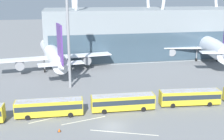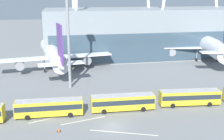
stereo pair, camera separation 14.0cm
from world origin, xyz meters
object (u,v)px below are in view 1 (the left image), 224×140
object	(u,v)px
shuttle_bus_1	(49,107)
shuttle_bus_3	(190,96)
shuttle_bus_2	(123,101)
airliner_at_gate_far	(207,44)
floodlight_mast	(68,24)
airliner_at_gate_near	(53,55)
traffic_cone_0	(59,130)

from	to	relation	value
shuttle_bus_1	shuttle_bus_3	world-z (taller)	same
shuttle_bus_1	shuttle_bus_2	size ratio (longest dim) A/B	1.00
airliner_at_gate_far	floodlight_mast	xyz separation A→B (m)	(-47.56, -20.53, 9.86)
airliner_at_gate_near	shuttle_bus_3	distance (m)	42.84
airliner_at_gate_near	traffic_cone_0	xyz separation A→B (m)	(1.14, -39.15, -4.80)
shuttle_bus_3	airliner_at_gate_far	bearing A→B (deg)	62.06
shuttle_bus_2	traffic_cone_0	bearing A→B (deg)	-149.90
airliner_at_gate_near	floodlight_mast	world-z (taller)	floodlight_mast
shuttle_bus_2	floodlight_mast	distance (m)	23.26
airliner_at_gate_near	traffic_cone_0	distance (m)	39.46
floodlight_mast	shuttle_bus_3	bearing A→B (deg)	-33.87
airliner_at_gate_near	airliner_at_gate_far	size ratio (longest dim) A/B	0.86
shuttle_bus_1	floodlight_mast	bearing A→B (deg)	76.20
shuttle_bus_1	shuttle_bus_3	bearing A→B (deg)	2.46
shuttle_bus_3	floodlight_mast	distance (m)	31.83
shuttle_bus_2	shuttle_bus_1	bearing A→B (deg)	-177.76
airliner_at_gate_far	shuttle_bus_2	bearing A→B (deg)	145.40
shuttle_bus_1	traffic_cone_0	world-z (taller)	shuttle_bus_1
airliner_at_gate_far	shuttle_bus_2	size ratio (longest dim) A/B	3.48
shuttle_bus_3	airliner_at_gate_near	bearing A→B (deg)	135.81
shuttle_bus_3	traffic_cone_0	size ratio (longest dim) A/B	21.59
airliner_at_gate_far	shuttle_bus_1	distance (m)	63.93
shuttle_bus_3	traffic_cone_0	xyz separation A→B (m)	(-26.76, -6.81, -1.62)
airliner_at_gate_near	airliner_at_gate_far	xyz separation A→B (m)	(51.61, 4.20, 0.65)
airliner_at_gate_far	traffic_cone_0	world-z (taller)	airliner_at_gate_far
shuttle_bus_1	floodlight_mast	xyz separation A→B (m)	(4.61, 16.20, 13.70)
airliner_at_gate_far	shuttle_bus_3	bearing A→B (deg)	158.40
airliner_at_gate_far	traffic_cone_0	distance (m)	66.76
traffic_cone_0	shuttle_bus_2	bearing A→B (deg)	28.06
shuttle_bus_2	floodlight_mast	size ratio (longest dim) A/B	0.47
shuttle_bus_2	traffic_cone_0	world-z (taller)	shuttle_bus_2
shuttle_bus_1	floodlight_mast	world-z (taller)	floodlight_mast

